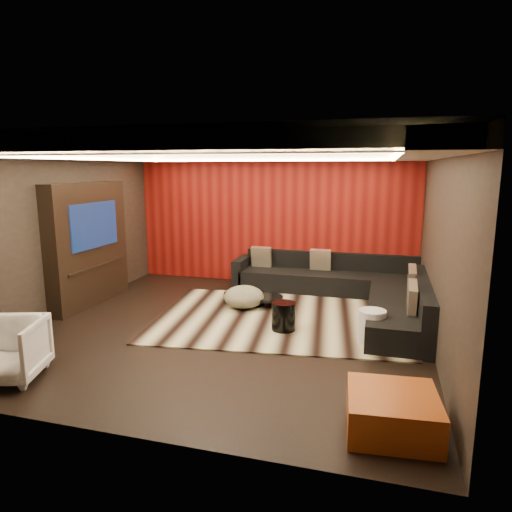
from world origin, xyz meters
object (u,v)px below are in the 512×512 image
(coffee_table, at_px, (253,300))
(drum_stool, at_px, (284,316))
(orange_ottoman, at_px, (392,413))
(sectional_sofa, at_px, (350,289))
(armchair, at_px, (6,350))
(white_side_table, at_px, (372,327))

(coffee_table, distance_m, drum_stool, 1.38)
(coffee_table, xyz_separation_m, orange_ottoman, (2.38, -3.47, 0.07))
(drum_stool, height_order, sectional_sofa, sectional_sofa)
(armchair, height_order, sectional_sofa, sectional_sofa)
(drum_stool, xyz_separation_m, orange_ottoman, (1.57, -2.35, -0.05))
(drum_stool, relative_size, sectional_sofa, 0.12)
(white_side_table, bearing_deg, orange_ottoman, -83.26)
(drum_stool, distance_m, armchair, 3.72)
(drum_stool, relative_size, white_side_table, 0.89)
(coffee_table, xyz_separation_m, white_side_table, (2.12, -1.25, 0.13))
(sectional_sofa, bearing_deg, orange_ottoman, -80.19)
(armchair, bearing_deg, drum_stool, 24.12)
(orange_ottoman, distance_m, sectional_sofa, 4.16)
(sectional_sofa, bearing_deg, white_side_table, -76.62)
(coffee_table, bearing_deg, orange_ottoman, -55.53)
(drum_stool, height_order, orange_ottoman, drum_stool)
(white_side_table, height_order, armchair, armchair)
(white_side_table, xyz_separation_m, sectional_sofa, (-0.45, 1.87, 0.02))
(white_side_table, relative_size, sectional_sofa, 0.13)
(white_side_table, xyz_separation_m, armchair, (-4.09, -2.33, 0.12))
(drum_stool, distance_m, white_side_table, 1.31)
(drum_stool, bearing_deg, orange_ottoman, -56.28)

